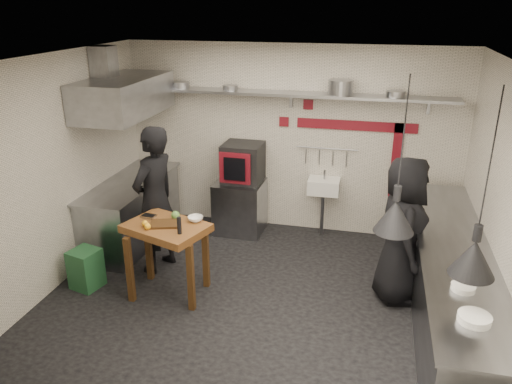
% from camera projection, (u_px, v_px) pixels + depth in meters
% --- Properties ---
extents(floor, '(5.00, 5.00, 0.00)m').
position_uv_depth(floor, '(258.00, 296.00, 6.05)').
color(floor, black).
rests_on(floor, ground).
extents(ceiling, '(5.00, 5.00, 0.00)m').
position_uv_depth(ceiling, '(258.00, 59.00, 5.04)').
color(ceiling, beige).
rests_on(ceiling, floor).
extents(wall_back, '(5.00, 0.04, 2.80)m').
position_uv_depth(wall_back, '(290.00, 140.00, 7.45)').
color(wall_back, beige).
rests_on(wall_back, floor).
extents(wall_front, '(5.00, 0.04, 2.80)m').
position_uv_depth(wall_front, '(191.00, 288.00, 3.64)').
color(wall_front, beige).
rests_on(wall_front, floor).
extents(wall_left, '(0.04, 4.20, 2.80)m').
position_uv_depth(wall_left, '(59.00, 171.00, 6.10)').
color(wall_left, beige).
rests_on(wall_left, floor).
extents(wall_right, '(0.04, 4.20, 2.80)m').
position_uv_depth(wall_right, '(500.00, 209.00, 5.00)').
color(wall_right, beige).
rests_on(wall_right, floor).
extents(red_band_horiz, '(1.70, 0.02, 0.14)m').
position_uv_depth(red_band_horiz, '(356.00, 126.00, 7.12)').
color(red_band_horiz, maroon).
rests_on(red_band_horiz, wall_back).
extents(red_band_vert, '(0.14, 0.02, 1.10)m').
position_uv_depth(red_band_vert, '(396.00, 161.00, 7.16)').
color(red_band_vert, maroon).
rests_on(red_band_vert, wall_back).
extents(red_tile_a, '(0.14, 0.02, 0.14)m').
position_uv_depth(red_tile_a, '(308.00, 105.00, 7.18)').
color(red_tile_a, maroon).
rests_on(red_tile_a, wall_back).
extents(red_tile_b, '(0.14, 0.02, 0.14)m').
position_uv_depth(red_tile_b, '(284.00, 122.00, 7.35)').
color(red_tile_b, maroon).
rests_on(red_tile_b, wall_back).
extents(back_shelf, '(4.60, 0.34, 0.04)m').
position_uv_depth(back_shelf, '(290.00, 94.00, 7.03)').
color(back_shelf, gray).
rests_on(back_shelf, wall_back).
extents(shelf_bracket_left, '(0.04, 0.06, 0.24)m').
position_uv_depth(shelf_bracket_left, '(169.00, 94.00, 7.62)').
color(shelf_bracket_left, gray).
rests_on(shelf_bracket_left, wall_back).
extents(shelf_bracket_mid, '(0.04, 0.06, 0.24)m').
position_uv_depth(shelf_bracket_mid, '(291.00, 99.00, 7.20)').
color(shelf_bracket_mid, gray).
rests_on(shelf_bracket_mid, wall_back).
extents(shelf_bracket_right, '(0.04, 0.06, 0.24)m').
position_uv_depth(shelf_bracket_right, '(429.00, 105.00, 6.78)').
color(shelf_bracket_right, gray).
rests_on(shelf_bracket_right, wall_back).
extents(pan_far_left, '(0.32, 0.32, 0.09)m').
position_uv_depth(pan_far_left, '(181.00, 85.00, 7.36)').
color(pan_far_left, gray).
rests_on(pan_far_left, back_shelf).
extents(pan_mid_left, '(0.25, 0.25, 0.07)m').
position_uv_depth(pan_mid_left, '(230.00, 88.00, 7.20)').
color(pan_mid_left, gray).
rests_on(pan_mid_left, back_shelf).
extents(stock_pot, '(0.40, 0.40, 0.20)m').
position_uv_depth(stock_pot, '(341.00, 87.00, 6.83)').
color(stock_pot, gray).
rests_on(stock_pot, back_shelf).
extents(pan_right, '(0.25, 0.25, 0.08)m').
position_uv_depth(pan_right, '(396.00, 94.00, 6.69)').
color(pan_right, gray).
rests_on(pan_right, back_shelf).
extents(oven_stand, '(0.73, 0.67, 0.80)m').
position_uv_depth(oven_stand, '(240.00, 207.00, 7.64)').
color(oven_stand, gray).
rests_on(oven_stand, floor).
extents(combi_oven, '(0.59, 0.55, 0.58)m').
position_uv_depth(combi_oven, '(243.00, 163.00, 7.44)').
color(combi_oven, black).
rests_on(combi_oven, oven_stand).
extents(oven_door, '(0.47, 0.04, 0.46)m').
position_uv_depth(oven_door, '(235.00, 168.00, 7.18)').
color(oven_door, maroon).
rests_on(oven_door, combi_oven).
extents(oven_glass, '(0.32, 0.02, 0.34)m').
position_uv_depth(oven_glass, '(234.00, 169.00, 7.15)').
color(oven_glass, black).
rests_on(oven_glass, oven_door).
extents(hand_sink, '(0.46, 0.34, 0.22)m').
position_uv_depth(hand_sink, '(324.00, 186.00, 7.39)').
color(hand_sink, white).
rests_on(hand_sink, wall_back).
extents(sink_tap, '(0.03, 0.03, 0.14)m').
position_uv_depth(sink_tap, '(324.00, 175.00, 7.32)').
color(sink_tap, gray).
rests_on(sink_tap, hand_sink).
extents(sink_drain, '(0.06, 0.06, 0.66)m').
position_uv_depth(sink_drain, '(322.00, 214.00, 7.51)').
color(sink_drain, gray).
rests_on(sink_drain, floor).
extents(utensil_rail, '(0.90, 0.02, 0.02)m').
position_uv_depth(utensil_rail, '(327.00, 148.00, 7.32)').
color(utensil_rail, gray).
rests_on(utensil_rail, wall_back).
extents(counter_right, '(0.70, 3.80, 0.90)m').
position_uv_depth(counter_right, '(450.00, 287.00, 5.42)').
color(counter_right, gray).
rests_on(counter_right, floor).
extents(counter_right_top, '(0.76, 3.90, 0.03)m').
position_uv_depth(counter_right_top, '(456.00, 249.00, 5.25)').
color(counter_right_top, gray).
rests_on(counter_right_top, counter_right).
extents(plate_stack, '(0.30, 0.30, 0.07)m').
position_uv_depth(plate_stack, '(474.00, 319.00, 4.02)').
color(plate_stack, white).
rests_on(plate_stack, counter_right_top).
extents(small_bowl_right, '(0.24, 0.24, 0.05)m').
position_uv_depth(small_bowl_right, '(463.00, 288.00, 4.47)').
color(small_bowl_right, white).
rests_on(small_bowl_right, counter_right_top).
extents(counter_left, '(0.70, 1.90, 0.90)m').
position_uv_depth(counter_left, '(132.00, 212.00, 7.31)').
color(counter_left, gray).
rests_on(counter_left, floor).
extents(counter_left_top, '(0.76, 2.00, 0.03)m').
position_uv_depth(counter_left_top, '(129.00, 182.00, 7.15)').
color(counter_left_top, gray).
rests_on(counter_left_top, counter_left).
extents(extractor_hood, '(0.78, 1.60, 0.50)m').
position_uv_depth(extractor_hood, '(124.00, 96.00, 6.69)').
color(extractor_hood, gray).
rests_on(extractor_hood, ceiling).
extents(hood_duct, '(0.28, 0.28, 0.50)m').
position_uv_depth(hood_duct, '(104.00, 65.00, 6.60)').
color(hood_duct, gray).
rests_on(hood_duct, ceiling).
extents(green_bin, '(0.40, 0.40, 0.50)m').
position_uv_depth(green_bin, '(86.00, 269.00, 6.17)').
color(green_bin, '#20552F').
rests_on(green_bin, floor).
extents(prep_table, '(1.08, 0.90, 0.92)m').
position_uv_depth(prep_table, '(168.00, 260.00, 5.96)').
color(prep_table, brown).
rests_on(prep_table, floor).
extents(cutting_board, '(0.40, 0.34, 0.02)m').
position_uv_depth(cutting_board, '(165.00, 224.00, 5.79)').
color(cutting_board, '#452A13').
rests_on(cutting_board, prep_table).
extents(pepper_mill, '(0.06, 0.06, 0.20)m').
position_uv_depth(pepper_mill, '(179.00, 225.00, 5.54)').
color(pepper_mill, black).
rests_on(pepper_mill, prep_table).
extents(lemon_a, '(0.10, 0.10, 0.07)m').
position_uv_depth(lemon_a, '(145.00, 223.00, 5.73)').
color(lemon_a, yellow).
rests_on(lemon_a, prep_table).
extents(lemon_b, '(0.09, 0.09, 0.08)m').
position_uv_depth(lemon_b, '(147.00, 226.00, 5.66)').
color(lemon_b, yellow).
rests_on(lemon_b, prep_table).
extents(veg_ball, '(0.13, 0.13, 0.10)m').
position_uv_depth(veg_ball, '(175.00, 215.00, 5.93)').
color(veg_ball, '#578E3A').
rests_on(veg_ball, prep_table).
extents(steel_tray, '(0.18, 0.13, 0.03)m').
position_uv_depth(steel_tray, '(149.00, 216.00, 5.98)').
color(steel_tray, gray).
rests_on(steel_tray, prep_table).
extents(bowl, '(0.21, 0.21, 0.06)m').
position_uv_depth(bowl, '(195.00, 219.00, 5.88)').
color(bowl, white).
rests_on(bowl, prep_table).
extents(heat_lamp_near, '(0.48, 0.48, 1.43)m').
position_uv_depth(heat_lamp_near, '(401.00, 157.00, 4.33)').
color(heat_lamp_near, black).
rests_on(heat_lamp_near, ceiling).
extents(heat_lamp_far, '(0.49, 0.49, 1.55)m').
position_uv_depth(heat_lamp_far, '(486.00, 187.00, 3.83)').
color(heat_lamp_far, black).
rests_on(heat_lamp_far, ceiling).
extents(chef_left, '(0.65, 0.81, 1.94)m').
position_uv_depth(chef_left, '(155.00, 200.00, 6.37)').
color(chef_left, black).
rests_on(chef_left, floor).
extents(chef_right, '(0.66, 0.92, 1.76)m').
position_uv_depth(chef_right, '(402.00, 231.00, 5.73)').
color(chef_right, black).
rests_on(chef_right, floor).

